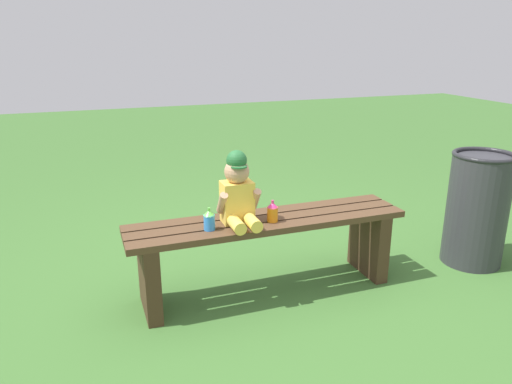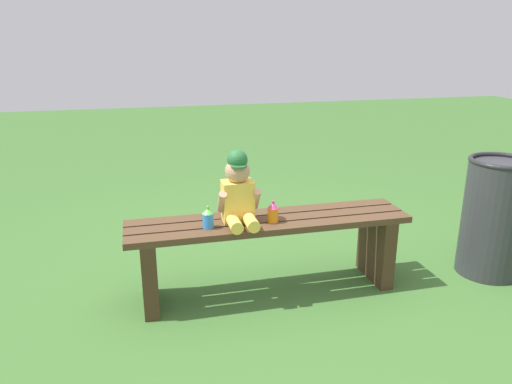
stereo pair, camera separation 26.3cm
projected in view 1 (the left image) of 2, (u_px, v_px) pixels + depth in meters
ground_plane at (267, 290)px, 2.90m from camera, size 16.00×16.00×0.00m
park_bench at (268, 242)px, 2.81m from camera, size 1.60×0.34×0.46m
child_figure at (238, 192)px, 2.64m from camera, size 0.23×0.27×0.40m
sippy_cup_left at (209, 220)px, 2.58m from camera, size 0.06×0.06×0.12m
sippy_cup_right at (272, 211)px, 2.70m from camera, size 0.06×0.06×0.12m
trash_bin at (477, 208)px, 3.15m from camera, size 0.39×0.39×0.74m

